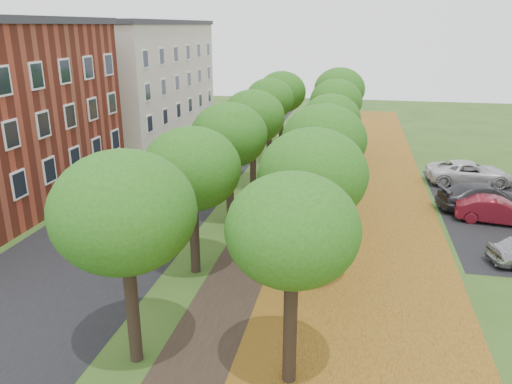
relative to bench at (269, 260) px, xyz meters
The scene contains 11 objects.
ground 6.81m from the bench, 97.10° to the right, with size 120.00×120.00×0.00m, color #2D4C19.
street_asphalt 11.75m from the bench, 135.26° to the left, with size 8.00×70.00×0.01m, color black.
footpath 8.32m from the bench, 95.80° to the left, with size 3.20×70.00×0.01m, color black.
leaf_verge 9.26m from the bench, 63.27° to the left, with size 7.50×70.00×0.01m, color olive.
tree_row_west 9.70m from the bench, 110.19° to the left, with size 3.94×33.94×6.26m.
tree_row_east 9.38m from the bench, 77.97° to the left, with size 3.94×33.94×6.26m.
building_cream 32.10m from the bench, 124.19° to the left, with size 10.30×20.30×10.40m.
bench is the anchor object (origin of this frame).
car_red 13.25m from the bench, 35.38° to the left, with size 1.42×4.08×1.34m, color maroon.
car_grey 14.21m from the bench, 42.03° to the left, with size 2.09×5.14×1.49m, color #2D2C31.
car_white 18.17m from the bench, 53.59° to the left, with size 2.50×5.42×1.51m, color silver.
Camera 1 is at (4.06, -12.16, 9.93)m, focal length 35.00 mm.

